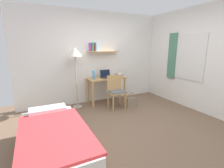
# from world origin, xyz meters

# --- Properties ---
(ground_plane) EXTENTS (5.28, 5.28, 0.00)m
(ground_plane) POSITION_xyz_m (0.00, 0.00, 0.00)
(ground_plane) COLOR brown
(wall_back) EXTENTS (4.40, 0.27, 2.60)m
(wall_back) POSITION_xyz_m (0.00, 2.02, 1.30)
(wall_back) COLOR white
(wall_back) RESTS_ON ground_plane
(wall_right) EXTENTS (0.10, 4.40, 2.60)m
(wall_right) POSITION_xyz_m (2.02, 0.04, 1.30)
(wall_right) COLOR white
(wall_right) RESTS_ON ground_plane
(bed) EXTENTS (0.92, 1.84, 0.54)m
(bed) POSITION_xyz_m (-1.54, -0.18, 0.24)
(bed) COLOR tan
(bed) RESTS_ON ground_plane
(desk) EXTENTS (1.08, 0.51, 0.75)m
(desk) POSITION_xyz_m (0.17, 1.70, 0.60)
(desk) COLOR tan
(desk) RESTS_ON ground_plane
(desk_chair) EXTENTS (0.44, 0.40, 0.87)m
(desk_chair) POSITION_xyz_m (0.23, 1.22, 0.49)
(desk_chair) COLOR tan
(desk_chair) RESTS_ON ground_plane
(standing_lamp) EXTENTS (0.37, 0.37, 1.60)m
(standing_lamp) POSITION_xyz_m (-0.70, 1.70, 1.39)
(standing_lamp) COLOR #B2A893
(standing_lamp) RESTS_ON ground_plane
(laptop) EXTENTS (0.31, 0.23, 0.22)m
(laptop) POSITION_xyz_m (0.16, 1.72, 0.80)
(laptop) COLOR #2D2D33
(laptop) RESTS_ON desk
(water_bottle) EXTENTS (0.07, 0.07, 0.24)m
(water_bottle) POSITION_xyz_m (-0.22, 1.68, 0.87)
(water_bottle) COLOR #4C99DB
(water_bottle) RESTS_ON desk
(book_stack) EXTENTS (0.18, 0.24, 0.11)m
(book_stack) POSITION_xyz_m (0.56, 1.65, 0.80)
(book_stack) COLOR orange
(book_stack) RESTS_ON desk
(handbag) EXTENTS (0.29, 0.12, 0.42)m
(handbag) POSITION_xyz_m (0.60, 1.03, 0.15)
(handbag) COLOR gray
(handbag) RESTS_ON ground_plane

